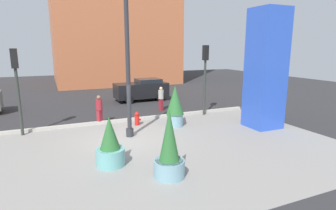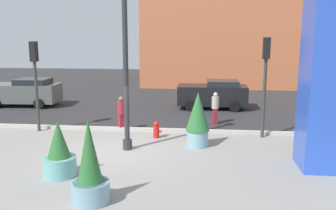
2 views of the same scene
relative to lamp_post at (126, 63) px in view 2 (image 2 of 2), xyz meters
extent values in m
plane|color=#2D2D30|center=(-0.36, 3.64, -3.39)|extent=(60.00, 60.00, 0.00)
cube|color=gray|center=(-0.36, -2.36, -3.39)|extent=(18.00, 10.00, 0.02)
cube|color=#B7B2A8|center=(-0.36, 2.76, -3.31)|extent=(18.00, 0.24, 0.16)
cylinder|color=#2D2D33|center=(0.00, 0.00, -3.19)|extent=(0.36, 0.36, 0.40)
cylinder|color=#2D2D33|center=(0.00, 0.00, -0.08)|extent=(0.20, 0.20, 6.63)
cube|color=blue|center=(6.99, -1.24, -0.32)|extent=(1.58, 1.58, 6.15)
cylinder|color=#6BB2B2|center=(-1.54, -2.91, -3.07)|extent=(1.04, 1.04, 0.63)
cylinder|color=#382819|center=(-1.54, -2.91, -2.78)|extent=(0.96, 0.96, 0.04)
cone|color=#2D6B33|center=(-1.54, -2.91, -2.17)|extent=(0.72, 0.72, 1.18)
cylinder|color=#7AA8B7|center=(0.02, -4.60, -3.10)|extent=(1.02, 1.02, 0.59)
cylinder|color=#382819|center=(0.02, -4.60, -2.82)|extent=(0.94, 0.94, 0.04)
cone|color=#2D6B33|center=(0.02, -4.60, -1.95)|extent=(0.66, 0.66, 1.70)
cylinder|color=#7AA8B7|center=(2.72, 0.71, -3.05)|extent=(0.86, 0.86, 0.68)
cylinder|color=#382819|center=(2.72, 0.71, -2.73)|extent=(0.79, 0.79, 0.04)
cone|color=#2D6B33|center=(2.72, 0.71, -1.94)|extent=(0.95, 0.95, 1.54)
cylinder|color=red|center=(0.90, 1.73, -3.12)|extent=(0.26, 0.26, 0.55)
sphere|color=red|center=(0.90, 1.73, -2.76)|extent=(0.24, 0.24, 0.24)
cylinder|color=red|center=(1.07, 1.73, -3.09)|extent=(0.12, 0.10, 0.10)
cylinder|color=#333833|center=(-4.73, 2.30, -1.77)|extent=(0.14, 0.14, 3.25)
cube|color=black|center=(-4.73, 2.30, 0.31)|extent=(0.28, 0.32, 0.90)
sphere|color=yellow|center=(-4.73, 2.47, 0.58)|extent=(0.18, 0.18, 0.18)
cylinder|color=#333833|center=(5.52, 2.33, -1.67)|extent=(0.14, 0.14, 3.43)
cube|color=black|center=(5.52, 2.33, 0.49)|extent=(0.28, 0.32, 0.90)
sphere|color=yellow|center=(5.52, 2.50, 0.22)|extent=(0.18, 0.18, 0.18)
cube|color=black|center=(3.38, 8.52, -2.55)|extent=(4.20, 1.94, 1.15)
cube|color=#1E2328|center=(4.00, 8.54, -1.81)|extent=(1.91, 1.66, 0.32)
cylinder|color=black|center=(2.11, 7.57, -3.07)|extent=(0.64, 0.23, 0.64)
cylinder|color=black|center=(2.07, 9.42, -3.07)|extent=(0.64, 0.23, 0.64)
cylinder|color=black|center=(4.69, 7.63, -3.07)|extent=(0.64, 0.23, 0.64)
cylinder|color=black|center=(4.65, 9.47, -3.07)|extent=(0.64, 0.23, 0.64)
cube|color=#565B56|center=(-8.47, 8.10, -2.56)|extent=(4.46, 2.09, 1.12)
cube|color=#1E2328|center=(-7.82, 8.13, -1.83)|extent=(2.04, 1.76, 0.35)
cylinder|color=black|center=(-9.87, 8.98, -3.07)|extent=(0.65, 0.25, 0.64)
cylinder|color=black|center=(-7.07, 7.22, -3.07)|extent=(0.65, 0.25, 0.64)
cylinder|color=black|center=(-7.16, 9.11, -3.07)|extent=(0.65, 0.25, 0.64)
cube|color=maroon|center=(3.50, 4.59, -2.99)|extent=(0.26, 0.32, 0.80)
cylinder|color=#B2AD9E|center=(3.50, 4.59, -2.29)|extent=(0.43, 0.43, 0.60)
sphere|color=beige|center=(3.50, 4.59, -1.89)|extent=(0.22, 0.22, 0.22)
cube|color=maroon|center=(-0.92, 2.87, -2.99)|extent=(0.34, 0.33, 0.80)
cylinder|color=maroon|center=(-0.92, 2.87, -2.30)|extent=(0.51, 0.51, 0.60)
sphere|color=#8C664C|center=(-0.92, 2.87, -1.89)|extent=(0.22, 0.22, 0.22)
camera|label=1|loc=(-3.36, -12.20, 0.78)|focal=29.19mm
camera|label=2|loc=(3.06, -13.37, 1.03)|focal=38.64mm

